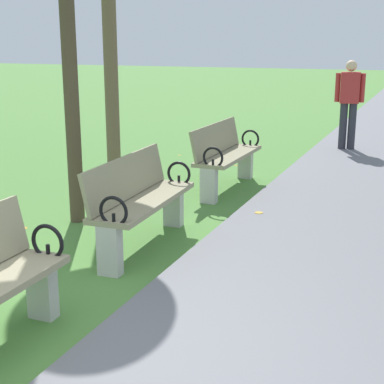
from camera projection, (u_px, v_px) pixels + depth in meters
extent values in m
plane|color=#4C7F38|center=(34.00, 382.00, 3.48)|extent=(80.00, 80.00, 0.00)
cube|color=#B7B5AD|center=(42.00, 289.00, 4.24)|extent=(0.20, 0.12, 0.45)
torus|color=black|center=(47.00, 242.00, 4.14)|extent=(0.27, 0.03, 0.27)
cylinder|color=black|center=(48.00, 253.00, 4.16)|extent=(0.03, 0.03, 0.12)
cube|color=gray|center=(145.00, 201.00, 5.63)|extent=(0.51, 1.62, 0.05)
cube|color=gray|center=(126.00, 177.00, 5.63)|extent=(0.19, 1.60, 0.40)
cube|color=#B7B5AD|center=(110.00, 250.00, 5.02)|extent=(0.21, 0.13, 0.45)
cube|color=#B7B5AD|center=(173.00, 206.00, 6.36)|extent=(0.21, 0.13, 0.45)
torus|color=black|center=(113.00, 211.00, 4.89)|extent=(0.27, 0.04, 0.27)
cylinder|color=black|center=(114.00, 220.00, 4.91)|extent=(0.03, 0.03, 0.12)
torus|color=black|center=(179.00, 174.00, 6.27)|extent=(0.27, 0.04, 0.27)
cylinder|color=black|center=(179.00, 181.00, 6.29)|extent=(0.03, 0.03, 0.12)
cube|color=gray|center=(229.00, 155.00, 7.85)|extent=(0.45, 1.60, 0.05)
cube|color=gray|center=(216.00, 138.00, 7.87)|extent=(0.13, 1.60, 0.40)
cube|color=#B7B5AD|center=(209.00, 186.00, 7.26)|extent=(0.20, 0.12, 0.45)
cube|color=#B7B5AD|center=(245.00, 163.00, 8.58)|extent=(0.20, 0.12, 0.45)
torus|color=black|center=(213.00, 158.00, 7.13)|extent=(0.27, 0.03, 0.27)
cylinder|color=black|center=(213.00, 164.00, 7.15)|extent=(0.03, 0.03, 0.12)
torus|color=black|center=(250.00, 139.00, 8.48)|extent=(0.27, 0.03, 0.27)
cylinder|color=black|center=(250.00, 144.00, 8.50)|extent=(0.03, 0.03, 0.12)
cylinder|color=#4C3D2D|center=(68.00, 32.00, 6.07)|extent=(0.16, 0.16, 4.14)
cylinder|color=brown|center=(110.00, 53.00, 7.74)|extent=(0.19, 0.19, 3.65)
cylinder|color=#2D2D38|center=(352.00, 126.00, 10.73)|extent=(0.14, 0.14, 0.85)
cylinder|color=#2D2D38|center=(343.00, 126.00, 10.76)|extent=(0.14, 0.14, 0.85)
cube|color=#B22D2D|center=(350.00, 88.00, 10.57)|extent=(0.37, 0.27, 0.56)
sphere|color=beige|center=(352.00, 66.00, 10.47)|extent=(0.20, 0.20, 0.20)
cylinder|color=#B22D2D|center=(363.00, 88.00, 10.52)|extent=(0.09, 0.09, 0.52)
cylinder|color=#B22D2D|center=(338.00, 87.00, 10.62)|extent=(0.09, 0.09, 0.52)
cylinder|color=gold|center=(179.00, 155.00, 10.34)|extent=(0.09, 0.09, 0.00)
cylinder|color=gold|center=(200.00, 166.00, 9.42)|extent=(0.10, 0.10, 0.00)
cylinder|color=#BC842D|center=(236.00, 165.00, 9.50)|extent=(0.08, 0.08, 0.00)
cylinder|color=#BC842D|center=(23.00, 228.00, 6.32)|extent=(0.14, 0.14, 0.00)
cylinder|color=gold|center=(259.00, 213.00, 6.82)|extent=(0.11, 0.11, 0.00)
cylinder|color=#93511E|center=(241.00, 151.00, 10.72)|extent=(0.14, 0.14, 0.00)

